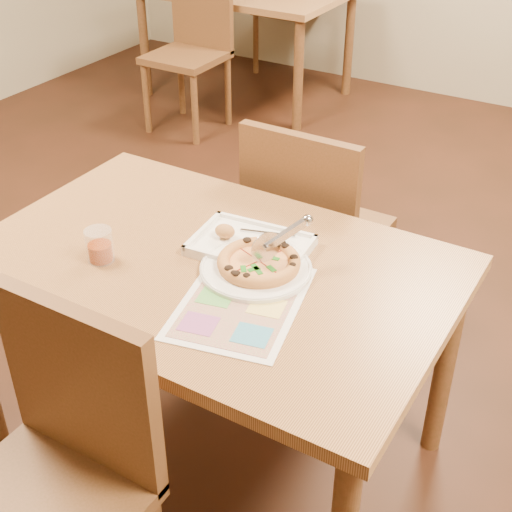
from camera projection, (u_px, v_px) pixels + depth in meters
The scene contains 12 objects.
room at pixel (199, 25), 1.58m from camera, with size 7.00×7.00×7.00m.
dining_table at pixel (210, 288), 1.97m from camera, with size 1.30×0.85×0.72m.
chair_near at pixel (59, 449), 1.57m from camera, with size 0.42×0.42×0.47m.
chair_far at pixel (309, 216), 2.44m from camera, with size 0.42×0.42×0.47m.
bg_table at pixel (246, 1), 4.67m from camera, with size 1.30×0.85×0.72m.
bg_chair_near at pixel (194, 34), 4.27m from camera, with size 0.42×0.42×0.47m.
plate at pixel (256, 269), 1.88m from camera, with size 0.30×0.30×0.02m, color white.
pizza at pixel (259, 262), 1.87m from camera, with size 0.22×0.22×0.03m.
pizza_cutter at pixel (280, 238), 1.85m from camera, with size 0.09×0.15×0.10m.
appetizer_tray at pixel (249, 246), 1.97m from camera, with size 0.34×0.25×0.06m.
glass_tumbler at pixel (100, 247), 1.91m from camera, with size 0.07×0.07×0.09m.
menu at pixel (241, 302), 1.76m from camera, with size 0.29×0.40×0.01m, color white.
Camera 1 is at (0.93, -1.31, 1.78)m, focal length 50.00 mm.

